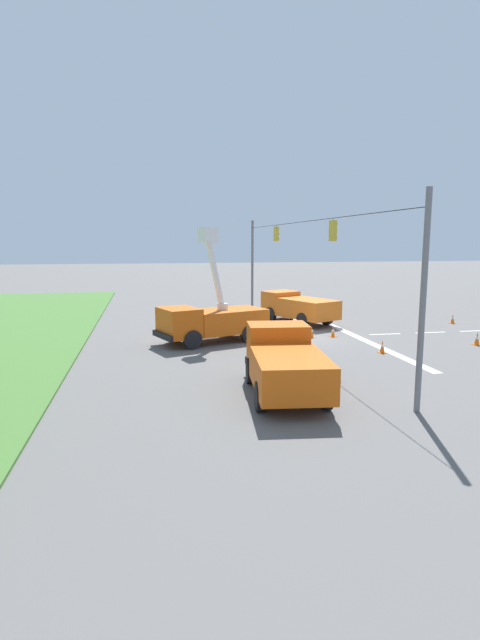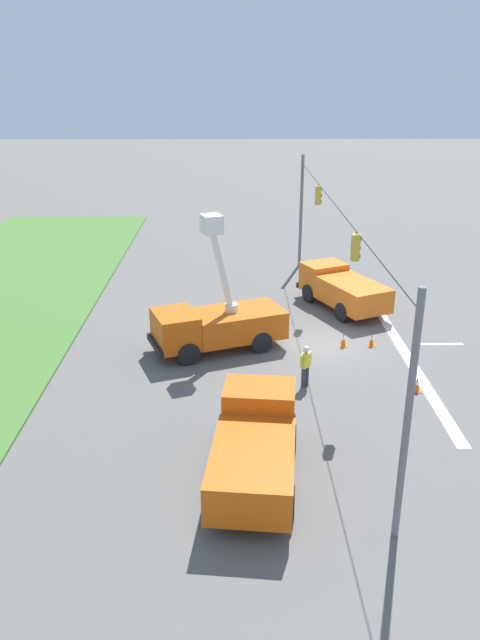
{
  "view_description": "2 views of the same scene",
  "coord_description": "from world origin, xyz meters",
  "px_view_note": "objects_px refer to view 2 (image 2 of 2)",
  "views": [
    {
      "loc": [
        -27.38,
        8.62,
        5.55
      ],
      "look_at": [
        -1.04,
        3.67,
        1.29
      ],
      "focal_mm": 28.0,
      "sensor_mm": 36.0,
      "label": 1
    },
    {
      "loc": [
        -26.75,
        4.44,
        11.82
      ],
      "look_at": [
        0.0,
        4.1,
        1.26
      ],
      "focal_mm": 35.0,
      "sensor_mm": 36.0,
      "label": 2
    }
  ],
  "objects_px": {
    "utility_truck_bucket_lift": "(216,323)",
    "traffic_cone_lane_edge_a": "(372,340)",
    "traffic_cone_foreground_left": "(417,384)",
    "utility_truck_support_near": "(255,445)",
    "utility_truck_support_far": "(342,288)",
    "traffic_cone_mid_left": "(343,340)",
    "road_worker": "(306,364)"
  },
  "relations": [
    {
      "from": "traffic_cone_foreground_left",
      "to": "traffic_cone_mid_left",
      "type": "xyz_separation_m",
      "value": [
        4.48,
        2.19,
        0.02
      ]
    },
    {
      "from": "utility_truck_support_near",
      "to": "utility_truck_support_far",
      "type": "bearing_deg",
      "value": -18.89
    },
    {
      "from": "utility_truck_bucket_lift",
      "to": "utility_truck_support_near",
      "type": "bearing_deg",
      "value": -171.84
    },
    {
      "from": "utility_truck_bucket_lift",
      "to": "utility_truck_support_near",
      "type": "distance_m",
      "value": 9.97
    },
    {
      "from": "utility_truck_support_near",
      "to": "traffic_cone_foreground_left",
      "type": "height_order",
      "value": "utility_truck_support_near"
    },
    {
      "from": "traffic_cone_mid_left",
      "to": "traffic_cone_lane_edge_a",
      "type": "bearing_deg",
      "value": -88.28
    },
    {
      "from": "utility_truck_support_far",
      "to": "traffic_cone_mid_left",
      "type": "relative_size",
      "value": 9.12
    },
    {
      "from": "utility_truck_support_far",
      "to": "traffic_cone_lane_edge_a",
      "type": "xyz_separation_m",
      "value": [
        -5.08,
        -0.59,
        -0.84
      ]
    },
    {
      "from": "utility_truck_support_near",
      "to": "road_worker",
      "type": "distance_m",
      "value": 6.56
    },
    {
      "from": "traffic_cone_lane_edge_a",
      "to": "utility_truck_bucket_lift",
      "type": "bearing_deg",
      "value": 92.24
    },
    {
      "from": "traffic_cone_foreground_left",
      "to": "traffic_cone_mid_left",
      "type": "bearing_deg",
      "value": 26.11
    },
    {
      "from": "utility_truck_bucket_lift",
      "to": "utility_truck_support_near",
      "type": "height_order",
      "value": "utility_truck_bucket_lift"
    },
    {
      "from": "utility_truck_bucket_lift",
      "to": "traffic_cone_lane_edge_a",
      "type": "xyz_separation_m",
      "value": [
        0.28,
        -7.22,
        -1.01
      ]
    },
    {
      "from": "utility_truck_bucket_lift",
      "to": "traffic_cone_mid_left",
      "type": "relative_size",
      "value": 9.56
    },
    {
      "from": "utility_truck_bucket_lift",
      "to": "traffic_cone_lane_edge_a",
      "type": "distance_m",
      "value": 7.29
    },
    {
      "from": "road_worker",
      "to": "utility_truck_support_near",
      "type": "bearing_deg",
      "value": 159.97
    },
    {
      "from": "utility_truck_bucket_lift",
      "to": "road_worker",
      "type": "relative_size",
      "value": 3.69
    },
    {
      "from": "utility_truck_bucket_lift",
      "to": "road_worker",
      "type": "height_order",
      "value": "utility_truck_bucket_lift"
    },
    {
      "from": "utility_truck_support_far",
      "to": "traffic_cone_mid_left",
      "type": "height_order",
      "value": "utility_truck_support_far"
    },
    {
      "from": "traffic_cone_foreground_left",
      "to": "traffic_cone_mid_left",
      "type": "distance_m",
      "value": 4.98
    },
    {
      "from": "traffic_cone_lane_edge_a",
      "to": "utility_truck_support_near",
      "type": "bearing_deg",
      "value": 150.24
    },
    {
      "from": "road_worker",
      "to": "utility_truck_support_far",
      "type": "bearing_deg",
      "value": -18.1
    },
    {
      "from": "traffic_cone_foreground_left",
      "to": "traffic_cone_lane_edge_a",
      "type": "xyz_separation_m",
      "value": [
        4.52,
        0.87,
        -0.02
      ]
    },
    {
      "from": "utility_truck_support_far",
      "to": "traffic_cone_foreground_left",
      "type": "distance_m",
      "value": 9.74
    },
    {
      "from": "traffic_cone_foreground_left",
      "to": "utility_truck_bucket_lift",
      "type": "bearing_deg",
      "value": 62.35
    },
    {
      "from": "utility_truck_support_far",
      "to": "road_worker",
      "type": "distance_m",
      "value": 9.54
    },
    {
      "from": "utility_truck_support_near",
      "to": "traffic_cone_lane_edge_a",
      "type": "distance_m",
      "value": 11.72
    },
    {
      "from": "utility_truck_support_far",
      "to": "road_worker",
      "type": "xyz_separation_m",
      "value": [
        -9.07,
        2.96,
        -0.13
      ]
    },
    {
      "from": "utility_truck_support_near",
      "to": "traffic_cone_foreground_left",
      "type": "bearing_deg",
      "value": -49.81
    },
    {
      "from": "utility_truck_support_far",
      "to": "traffic_cone_foreground_left",
      "type": "bearing_deg",
      "value": -171.37
    },
    {
      "from": "traffic_cone_mid_left",
      "to": "traffic_cone_lane_edge_a",
      "type": "distance_m",
      "value": 1.33
    },
    {
      "from": "utility_truck_support_near",
      "to": "utility_truck_bucket_lift",
      "type": "bearing_deg",
      "value": 8.16
    }
  ]
}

